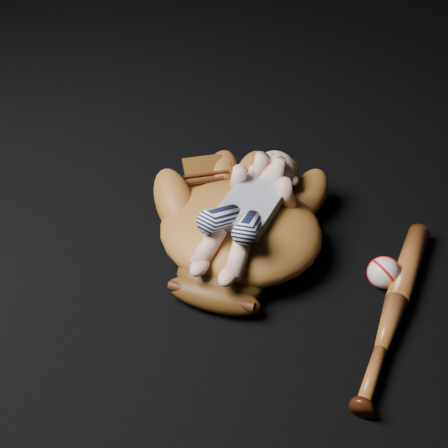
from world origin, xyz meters
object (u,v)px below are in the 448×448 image
object	(u,v)px
newborn_baby	(245,211)
baseball	(384,273)
baseball_glove	(241,224)
baseball_bat	(393,310)

from	to	relation	value
newborn_baby	baseball	size ratio (longest dim) A/B	5.72
newborn_baby	baseball	world-z (taller)	newborn_baby
baseball_glove	newborn_baby	xyz separation A→B (m)	(0.02, -0.01, 0.06)
baseball_glove	baseball_bat	xyz separation A→B (m)	(0.35, 0.02, -0.05)
newborn_baby	baseball	bearing A→B (deg)	10.08
baseball_glove	baseball	size ratio (longest dim) A/B	7.55
newborn_baby	baseball_bat	xyz separation A→B (m)	(0.34, 0.03, -0.11)
baseball_glove	newborn_baby	size ratio (longest dim) A/B	1.32
baseball	baseball_glove	bearing A→B (deg)	-162.63
newborn_baby	baseball_bat	bearing A→B (deg)	-5.37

